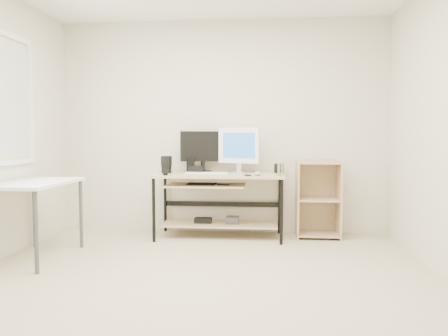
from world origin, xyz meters
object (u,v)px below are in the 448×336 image
desk (217,192)px  white_imac (239,147)px  side_table (34,190)px  audio_controller (191,165)px  shelf_unit (317,198)px  black_monitor (203,149)px

desk → white_imac: 0.60m
side_table → desk: bearing=32.7°
desk → audio_controller: size_ratio=8.20×
white_imac → desk: bearing=-128.6°
desk → shelf_unit: shelf_unit is taller
desk → black_monitor: size_ratio=2.82×
black_monitor → white_imac: white_imac is taller
side_table → white_imac: 2.29m
audio_controller → shelf_unit: bearing=4.6°
desk → shelf_unit: (1.18, 0.16, -0.09)m
desk → audio_controller: bearing=161.8°
shelf_unit → black_monitor: (-1.37, 0.03, 0.58)m
desk → white_imac: size_ratio=2.78×
side_table → black_monitor: black_monitor is taller
side_table → white_imac: size_ratio=1.85×
side_table → shelf_unit: bearing=23.3°
side_table → audio_controller: size_ratio=5.46×
black_monitor → white_imac: 0.44m
shelf_unit → white_imac: bearing=179.6°
desk → white_imac: white_imac is taller
desk → white_imac: bearing=34.4°
shelf_unit → desk: bearing=-172.2°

